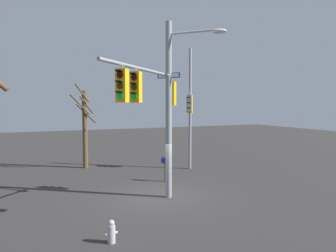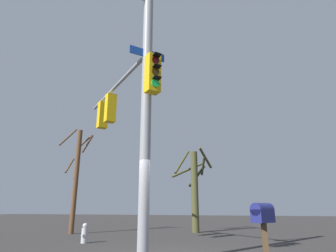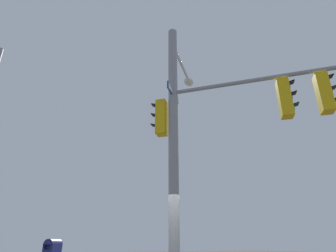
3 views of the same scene
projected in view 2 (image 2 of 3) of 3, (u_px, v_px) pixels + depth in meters
main_signal_pole_assembly at (130, 96)px, 8.48m from camera, size 5.87×4.33×8.01m
fire_hydrant at (85, 234)px, 10.69m from camera, size 0.38×0.24×0.73m
mailbox at (263, 219)px, 5.23m from camera, size 0.49×0.46×1.41m
bare_tree_across_street at (76, 176)px, 15.03m from camera, size 1.52×1.55×5.81m
bare_tree_corner at (194, 186)px, 15.64m from camera, size 2.41×2.42×4.68m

